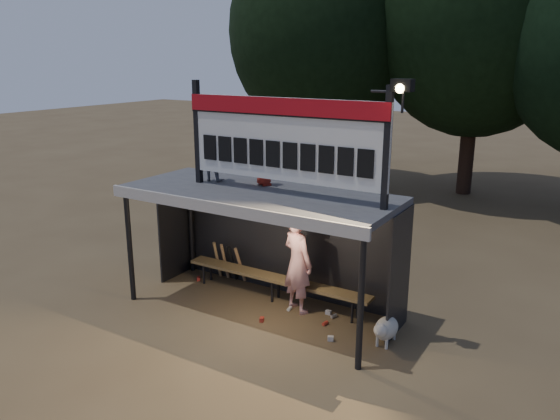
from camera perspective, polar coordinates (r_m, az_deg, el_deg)
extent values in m
plane|color=#4F3E27|center=(10.50, -2.10, -10.39)|extent=(80.00, 80.00, 0.00)
imported|color=white|center=(10.12, 1.87, -5.53)|extent=(0.81, 0.68, 1.91)
imported|color=slate|center=(10.53, -7.06, 5.76)|extent=(0.51, 0.41, 1.01)
imported|color=#AD271A|center=(10.08, -1.70, 5.02)|extent=(0.50, 0.47, 0.86)
cube|color=#414143|center=(9.72, -2.24, 1.67)|extent=(5.00, 2.00, 0.12)
cube|color=beige|center=(8.93, -5.86, 0.07)|extent=(5.10, 0.06, 0.20)
cylinder|color=black|center=(10.91, -15.43, -3.70)|extent=(0.10, 0.10, 2.20)
cylinder|color=black|center=(8.28, 8.44, -9.57)|extent=(0.10, 0.10, 2.20)
cylinder|color=black|center=(12.13, -9.29, -1.38)|extent=(0.10, 0.10, 2.20)
cylinder|color=black|center=(9.84, 12.61, -5.62)|extent=(0.10, 0.10, 2.20)
cube|color=black|center=(10.86, 0.75, -3.19)|extent=(5.00, 0.04, 2.20)
cube|color=black|center=(11.91, -10.90, -1.78)|extent=(0.04, 1.00, 2.20)
cube|color=black|center=(9.46, 12.38, -6.50)|extent=(0.04, 1.00, 2.20)
cylinder|color=black|center=(10.57, 0.77, 2.20)|extent=(5.00, 0.06, 0.06)
cube|color=black|center=(10.34, -8.60, 8.04)|extent=(0.10, 0.10, 1.90)
cube|color=black|center=(8.47, 11.13, 6.28)|extent=(0.10, 0.10, 1.90)
cube|color=silver|center=(9.27, 0.29, 7.35)|extent=(3.80, 0.08, 1.40)
cube|color=#B00C15|center=(9.16, 0.13, 10.78)|extent=(3.80, 0.04, 0.28)
cube|color=black|center=(9.17, 0.12, 9.85)|extent=(3.80, 0.02, 0.03)
cube|color=black|center=(10.13, -7.33, 6.51)|extent=(0.27, 0.03, 0.45)
cube|color=black|center=(9.93, -5.78, 6.37)|extent=(0.27, 0.03, 0.45)
cube|color=black|center=(9.73, -4.18, 6.21)|extent=(0.27, 0.03, 0.45)
cube|color=black|center=(9.53, -2.50, 6.05)|extent=(0.27, 0.03, 0.45)
cube|color=black|center=(9.35, -0.76, 5.88)|extent=(0.27, 0.03, 0.45)
cube|color=black|center=(9.18, 1.04, 5.69)|extent=(0.27, 0.03, 0.45)
cube|color=black|center=(9.01, 2.91, 5.49)|extent=(0.27, 0.03, 0.45)
cube|color=black|center=(8.86, 4.85, 5.27)|extent=(0.27, 0.03, 0.45)
cube|color=black|center=(8.71, 6.86, 5.05)|extent=(0.27, 0.03, 0.45)
cube|color=black|center=(8.58, 8.92, 4.81)|extent=(0.27, 0.03, 0.45)
cylinder|color=black|center=(8.40, 11.11, 12.05)|extent=(0.50, 0.04, 0.04)
cylinder|color=black|center=(8.32, 12.70, 10.89)|extent=(0.04, 0.04, 0.30)
cube|color=black|center=(8.26, 12.69, 12.60)|extent=(0.30, 0.22, 0.18)
sphere|color=#FFD88C|center=(8.18, 12.46, 12.31)|extent=(0.14, 0.14, 0.14)
cube|color=olive|center=(10.74, -0.50, -7.14)|extent=(4.00, 0.35, 0.06)
cylinder|color=black|center=(11.66, -7.97, -6.60)|extent=(0.05, 0.05, 0.45)
cylinder|color=black|center=(11.83, -7.23, -6.24)|extent=(0.05, 0.05, 0.45)
cylinder|color=black|center=(10.73, -0.84, -8.46)|extent=(0.05, 0.05, 0.45)
cylinder|color=black|center=(10.92, -0.16, -8.02)|extent=(0.05, 0.05, 0.45)
cylinder|color=black|center=(10.01, 7.56, -10.46)|extent=(0.05, 0.05, 0.45)
cylinder|color=black|center=(10.21, 8.12, -9.94)|extent=(0.05, 0.05, 0.45)
cylinder|color=black|center=(20.28, 4.07, 7.82)|extent=(0.50, 0.50, 3.74)
ellipsoid|color=black|center=(20.12, 4.28, 18.19)|extent=(6.46, 6.46, 7.48)
cylinder|color=#321F16|center=(19.97, 19.09, 7.53)|extent=(0.50, 0.50, 4.18)
ellipsoid|color=black|center=(19.87, 20.19, 19.25)|extent=(7.22, 7.22, 8.36)
ellipsoid|color=beige|center=(9.44, 11.05, -12.02)|extent=(0.36, 0.58, 0.36)
sphere|color=white|center=(9.16, 10.45, -12.25)|extent=(0.22, 0.22, 0.22)
cone|color=beige|center=(9.09, 10.21, -12.62)|extent=(0.10, 0.10, 0.10)
cone|color=beige|center=(9.11, 10.13, -11.68)|extent=(0.06, 0.06, 0.07)
cone|color=beige|center=(9.08, 10.73, -11.81)|extent=(0.06, 0.06, 0.07)
cylinder|color=beige|center=(9.40, 10.13, -13.35)|extent=(0.05, 0.05, 0.18)
cylinder|color=white|center=(9.35, 11.06, -13.56)|extent=(0.05, 0.05, 0.18)
cylinder|color=silver|center=(9.69, 10.93, -12.43)|extent=(0.05, 0.05, 0.18)
cylinder|color=beige|center=(9.65, 11.84, -12.63)|extent=(0.05, 0.05, 0.18)
cylinder|color=white|center=(9.66, 11.72, -10.92)|extent=(0.04, 0.16, 0.14)
cylinder|color=#9F7B4A|center=(11.83, -6.57, -5.15)|extent=(0.07, 0.27, 0.84)
cylinder|color=#9C7249|center=(11.71, -5.79, -5.34)|extent=(0.08, 0.30, 0.83)
cylinder|color=black|center=(11.60, -5.00, -5.53)|extent=(0.08, 0.33, 0.83)
cylinder|color=#A77A4E|center=(11.49, -4.19, -5.73)|extent=(0.09, 0.35, 0.82)
cube|color=#AE2C1D|center=(10.06, -1.91, -11.37)|extent=(0.10, 0.12, 0.08)
cylinder|color=#B8B7BD|center=(10.24, 5.65, -10.96)|extent=(0.11, 0.14, 0.07)
cube|color=beige|center=(9.48, 5.30, -13.22)|extent=(0.12, 0.10, 0.08)
cylinder|color=red|center=(9.97, 4.74, -11.71)|extent=(0.09, 0.13, 0.07)
cube|color=#A4A5A9|center=(10.35, 5.06, -10.61)|extent=(0.10, 0.07, 0.08)
cylinder|color=silver|center=(10.46, 1.00, -10.27)|extent=(0.08, 0.13, 0.07)
cube|color=red|center=(11.90, -8.51, -7.11)|extent=(0.12, 0.12, 0.08)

